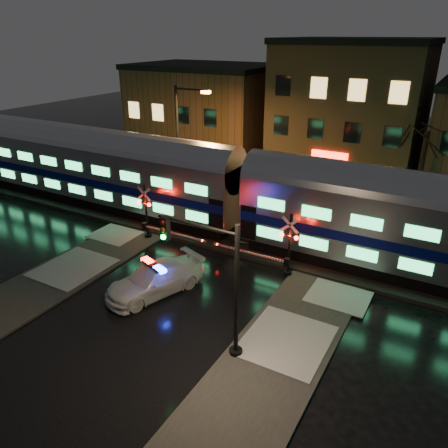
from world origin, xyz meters
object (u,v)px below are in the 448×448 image
Objects in this scene: police_car at (155,279)px; traffic_light at (215,284)px; streetlight at (181,138)px; crossing_signal_right at (282,251)px; crossing_signal_left at (150,218)px.

traffic_light reaches higher than police_car.
streetlight is at bearing 133.79° from traffic_light.
crossing_signal_right is (4.98, 4.87, 0.74)m from police_car.
police_car is 0.64× the size of streetlight.
crossing_signal_right is at bearing 64.06° from police_car.
police_car is 5.97m from traffic_light.
crossing_signal_left is 0.58× the size of streetlight.
crossing_signal_right reaches higher than police_car.
crossing_signal_right is 13.50m from streetlight.
crossing_signal_left is at bearing 146.71° from traffic_light.
traffic_light is at bearing -4.60° from police_car.
crossing_signal_left is at bearing -180.00° from crossing_signal_right.
crossing_signal_right reaches higher than crossing_signal_left.
streetlight is (-11.14, 6.70, 3.63)m from crossing_signal_right.
police_car is at bearing -61.96° from streetlight.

